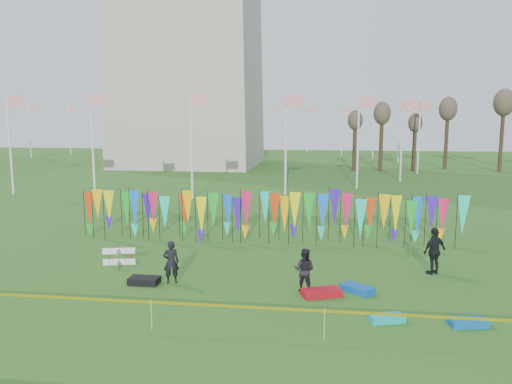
# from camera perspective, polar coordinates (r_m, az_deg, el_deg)

# --- Properties ---
(ground) EXTENTS (160.00, 160.00, 0.00)m
(ground) POSITION_cam_1_polar(r_m,az_deg,el_deg) (16.36, -3.26, -13.02)
(ground) COLOR #265718
(ground) RESTS_ON ground
(flagpole_ring) EXTENTS (57.40, 56.16, 8.00)m
(flagpole_ring) POSITION_cam_1_polar(r_m,az_deg,el_deg) (65.21, -7.36, 6.64)
(flagpole_ring) COLOR silver
(flagpole_ring) RESTS_ON ground
(banner_row) EXTENTS (18.64, 0.64, 2.42)m
(banner_row) POSITION_cam_1_polar(r_m,az_deg,el_deg) (24.28, 1.31, -2.10)
(banner_row) COLOR black
(banner_row) RESTS_ON ground
(caution_tape_near) EXTENTS (26.00, 0.02, 0.90)m
(caution_tape_near) POSITION_cam_1_polar(r_m,az_deg,el_deg) (14.33, -5.72, -12.88)
(caution_tape_near) COLOR #E4DD04
(caution_tape_near) RESTS_ON ground
(box_kite) EXTENTS (0.67, 0.67, 0.74)m
(box_kite) POSITION_cam_1_polar(r_m,az_deg,el_deg) (21.34, -15.39, -7.11)
(box_kite) COLOR red
(box_kite) RESTS_ON ground
(person_left) EXTENTS (0.69, 0.60, 1.58)m
(person_left) POSITION_cam_1_polar(r_m,az_deg,el_deg) (18.59, -9.68, -7.89)
(person_left) COLOR black
(person_left) RESTS_ON ground
(person_mid) EXTENTS (0.84, 0.64, 1.54)m
(person_mid) POSITION_cam_1_polar(r_m,az_deg,el_deg) (17.57, 5.55, -8.85)
(person_mid) COLOR black
(person_mid) RESTS_ON ground
(person_right) EXTENTS (1.23, 1.12, 1.83)m
(person_right) POSITION_cam_1_polar(r_m,az_deg,el_deg) (20.52, 19.73, -6.36)
(person_right) COLOR black
(person_right) RESTS_ON ground
(kite_bag_turquoise) EXTENTS (1.09, 0.75, 0.20)m
(kite_bag_turquoise) POSITION_cam_1_polar(r_m,az_deg,el_deg) (15.74, 14.70, -13.78)
(kite_bag_turquoise) COLOR #0CB8AB
(kite_bag_turquoise) RESTS_ON ground
(kite_bag_blue) EXTENTS (1.22, 1.15, 0.23)m
(kite_bag_blue) POSITION_cam_1_polar(r_m,az_deg,el_deg) (17.95, 11.52, -10.81)
(kite_bag_blue) COLOR #0B50B9
(kite_bag_blue) RESTS_ON ground
(kite_bag_red) EXTENTS (1.44, 1.04, 0.24)m
(kite_bag_red) POSITION_cam_1_polar(r_m,az_deg,el_deg) (17.38, 7.47, -11.33)
(kite_bag_red) COLOR #B40C18
(kite_bag_red) RESTS_ON ground
(kite_bag_black) EXTENTS (1.09, 0.65, 0.25)m
(kite_bag_black) POSITION_cam_1_polar(r_m,az_deg,el_deg) (18.88, -12.66, -9.84)
(kite_bag_black) COLOR black
(kite_bag_black) RESTS_ON ground
(kite_bag_teal) EXTENTS (1.17, 0.72, 0.21)m
(kite_bag_teal) POSITION_cam_1_polar(r_m,az_deg,el_deg) (16.19, 23.09, -13.55)
(kite_bag_teal) COLOR #0B5EA2
(kite_bag_teal) RESTS_ON ground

